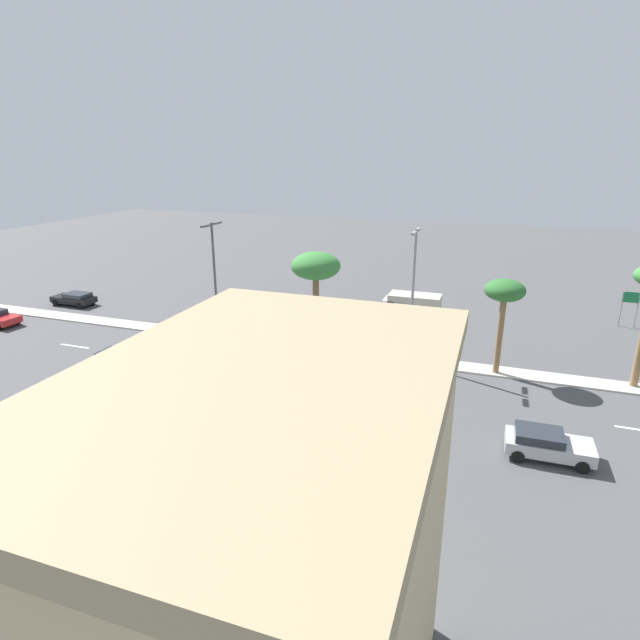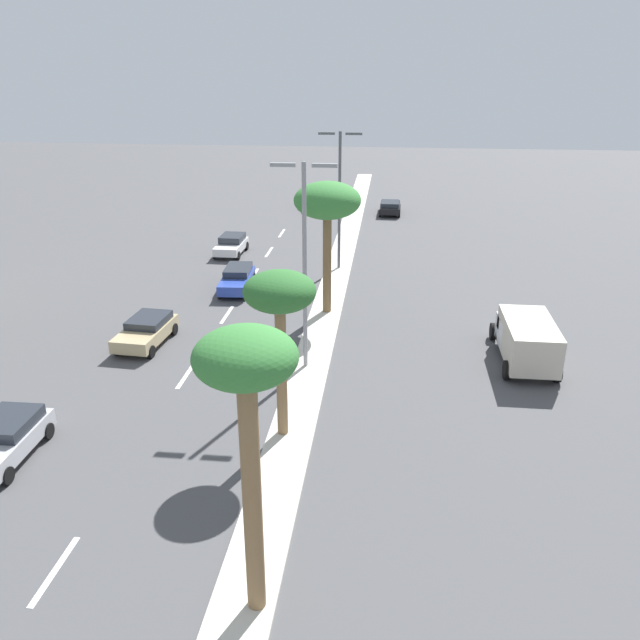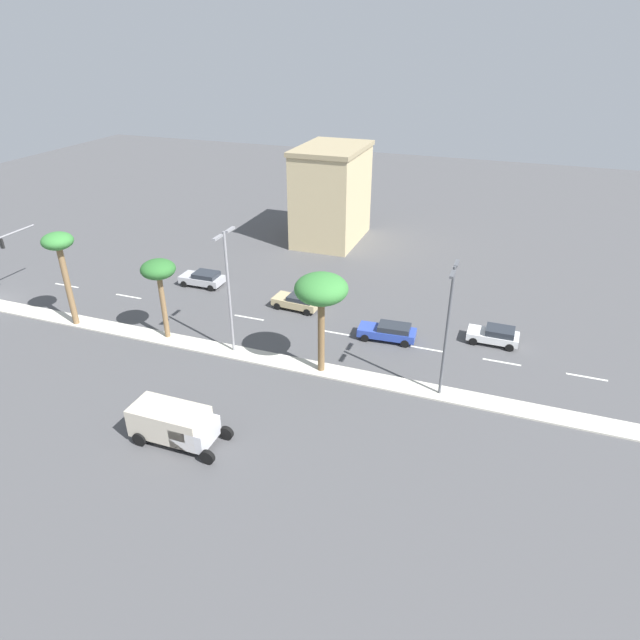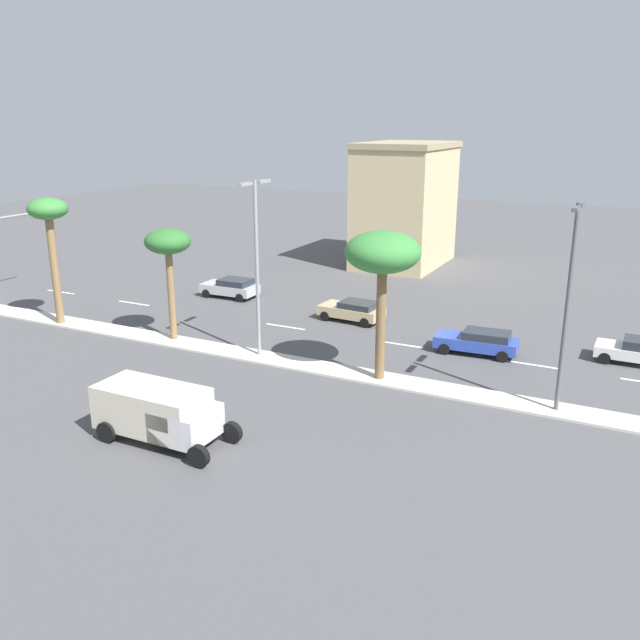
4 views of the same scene
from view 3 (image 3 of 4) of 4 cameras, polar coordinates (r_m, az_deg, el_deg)
name	(u,v)px [view 3 (image 3 of 4)]	position (r m, az deg, el deg)	size (l,w,h in m)	color
ground_plane	(313,369)	(40.71, -0.68, -5.08)	(160.00, 160.00, 0.00)	#4C4C4F
median_curb	(438,393)	(38.95, 12.11, -7.39)	(1.80, 82.19, 0.12)	beige
lane_stripe_right	(67,286)	(59.26, -24.80, 3.27)	(0.20, 2.80, 0.01)	silver
lane_stripe_front	(129,296)	(54.62, -19.26, 2.33)	(0.20, 2.80, 0.01)	silver
lane_stripe_center	(249,318)	(48.13, -7.37, 0.25)	(0.20, 2.80, 0.01)	silver
lane_stripe_trailing	(334,333)	(45.40, 1.47, -1.31)	(0.20, 2.80, 0.01)	silver
lane_stripe_outboard	(426,349)	(43.93, 10.90, -2.94)	(0.20, 2.80, 0.01)	silver
lane_stripe_rear	(502,362)	(43.68, 18.35, -4.17)	(0.20, 2.80, 0.01)	silver
lane_stripe_near	(587,377)	(44.20, 25.96, -5.35)	(0.20, 2.80, 0.01)	silver
commercial_building	(331,194)	(64.67, 1.19, 12.92)	(10.42, 7.02, 10.81)	#C6B284
palm_tree_trailing	(59,249)	(48.49, -25.46, 6.68)	(2.46, 2.46, 8.02)	olive
palm_tree_mid	(158,272)	(43.92, -16.43, 4.78)	(2.67, 2.67, 6.62)	olive
palm_tree_leading	(321,291)	(37.34, 0.13, 3.03)	(3.71, 3.71, 7.53)	brown
street_lamp_rear	(228,284)	(40.70, -9.51, 3.75)	(2.90, 0.24, 9.62)	gray
street_lamp_near	(448,322)	(36.05, 13.15, -0.21)	(2.90, 0.24, 9.33)	#515459
sedan_silver_right	(203,278)	(54.73, -12.07, 4.26)	(2.12, 4.20, 1.42)	#B2B2B7
sedan_tan_front	(298,301)	(49.04, -2.32, 1.98)	(2.31, 4.32, 1.35)	tan
sedan_white_rear	(495,335)	(45.70, 17.69, -1.48)	(2.00, 3.97, 1.40)	silver
sedan_blue_leading	(389,331)	(44.36, 7.14, -1.19)	(2.09, 4.68, 1.39)	#2D47AD
box_truck	(176,424)	(34.55, -14.69, -10.41)	(2.54, 5.89, 2.28)	silver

